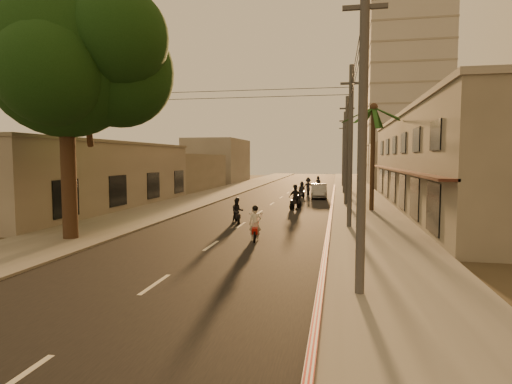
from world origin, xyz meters
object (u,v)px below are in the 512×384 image
at_px(scooter_far_a, 302,190).
at_px(scooter_far_c, 318,183).
at_px(scooter_mid_b, 295,198).
at_px(parked_car, 319,191).
at_px(scooter_red, 255,225).
at_px(scooter_far_b, 308,187).
at_px(palm_tree, 373,113).
at_px(broadleaf_tree, 74,60).
at_px(scooter_mid_a, 237,212).

height_order(scooter_far_a, scooter_far_c, scooter_far_a).
relative_size(scooter_mid_b, parked_car, 0.45).
distance_m(scooter_red, scooter_far_b, 26.57).
distance_m(palm_tree, parked_car, 12.70).
relative_size(scooter_red, scooter_far_b, 0.91).
relative_size(palm_tree, scooter_mid_b, 4.23).
relative_size(broadleaf_tree, scooter_far_c, 7.38).
relative_size(broadleaf_tree, scooter_mid_b, 6.24).
relative_size(scooter_far_b, scooter_far_c, 1.16).
bearing_deg(scooter_far_c, scooter_mid_a, -84.90).
bearing_deg(scooter_far_b, scooter_mid_a, -105.76).
xyz_separation_m(palm_tree, scooter_far_b, (-5.61, 14.16, -6.29)).
bearing_deg(scooter_far_a, scooter_red, -114.07).
xyz_separation_m(scooter_red, scooter_mid_b, (0.65, 12.78, 0.13)).
height_order(scooter_mid_b, scooter_far_c, scooter_mid_b).
xyz_separation_m(palm_tree, scooter_far_a, (-5.98, 10.46, -6.41)).
distance_m(scooter_mid_a, scooter_far_a, 18.00).
bearing_deg(scooter_far_a, scooter_mid_b, -111.40).
distance_m(scooter_mid_b, scooter_far_c, 23.63).
xyz_separation_m(broadleaf_tree, scooter_red, (8.32, 1.46, -7.72)).
height_order(broadleaf_tree, scooter_red, broadleaf_tree).
height_order(broadleaf_tree, scooter_far_b, broadleaf_tree).
xyz_separation_m(scooter_far_a, scooter_far_c, (1.00, 13.55, -0.01)).
relative_size(scooter_red, parked_car, 0.40).
relative_size(palm_tree, scooter_far_a, 5.04).
xyz_separation_m(scooter_far_b, parked_car, (1.33, -4.09, -0.16)).
bearing_deg(broadleaf_tree, scooter_mid_a, 46.00).
height_order(scooter_mid_b, parked_car, scooter_mid_b).
distance_m(broadleaf_tree, parked_car, 27.20).
bearing_deg(scooter_far_b, scooter_far_a, -104.20).
xyz_separation_m(palm_tree, scooter_far_c, (-4.98, 24.01, -6.41)).
distance_m(scooter_mid_a, parked_car, 17.94).
bearing_deg(scooter_far_c, parked_car, -75.85).
bearing_deg(scooter_far_c, scooter_far_b, -82.39).
distance_m(palm_tree, scooter_far_b, 16.48).
bearing_deg(scooter_red, scooter_mid_b, 78.97).
distance_m(scooter_far_b, parked_car, 4.30).
height_order(palm_tree, scooter_far_a, palm_tree).
xyz_separation_m(scooter_mid_a, scooter_far_a, (2.39, 17.84, 0.01)).
xyz_separation_m(scooter_far_a, scooter_far_b, (0.37, 3.71, 0.12)).
relative_size(scooter_mid_b, scooter_far_c, 1.18).
distance_m(palm_tree, scooter_mid_a, 12.88).
bearing_deg(scooter_red, scooter_far_c, 79.80).
relative_size(scooter_mid_a, scooter_far_c, 0.97).
bearing_deg(scooter_mid_a, broadleaf_tree, -155.45).
bearing_deg(scooter_red, palm_tree, 54.94).
bearing_deg(broadleaf_tree, scooter_far_c, 75.73).
distance_m(scooter_mid_b, scooter_far_a, 10.08).
distance_m(parked_car, scooter_far_c, 13.95).
relative_size(palm_tree, scooter_red, 4.73).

